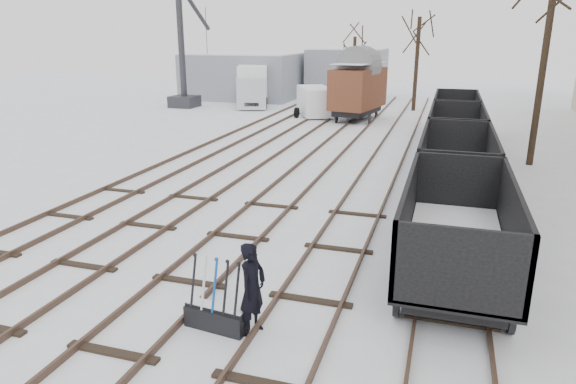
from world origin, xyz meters
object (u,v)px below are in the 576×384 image
lorry (252,85)px  crane (184,73)px  freight_wagon_a (455,245)px  box_van_wagon (358,87)px  panel_van (315,101)px  worker (252,289)px  ground_frame (216,316)px

lorry → crane: (-5.01, -2.36, 1.02)m
freight_wagon_a → crane: size_ratio=0.59×
box_van_wagon → panel_van: size_ratio=1.09×
lorry → crane: size_ratio=0.73×
worker → crane: (-17.47, 29.97, 1.76)m
lorry → panel_van: bearing=-50.7°
ground_frame → crane: size_ratio=0.15×
ground_frame → worker: size_ratio=0.79×
box_van_wagon → panel_van: (-3.36, 1.21, -1.20)m
lorry → panel_van: size_ratio=1.49×
worker → ground_frame: bearing=110.3°
ground_frame → box_van_wagon: (-1.95, 27.29, 1.98)m
ground_frame → crane: bearing=126.0°
box_van_wagon → panel_van: box_van_wagon is taller
worker → freight_wagon_a: bearing=-34.9°
worker → freight_wagon_a: freight_wagon_a is taller
ground_frame → crane: 34.49m
worker → panel_van: size_ratio=0.37×
crane → lorry: bearing=26.5°
crane → worker: bearing=-58.5°
worker → freight_wagon_a: 5.11m
panel_van → crane: size_ratio=0.49×
crane → panel_van: bearing=-6.6°
freight_wagon_a → lorry: bearing=119.3°
freight_wagon_a → lorry: 33.14m
worker → panel_van: 29.03m
freight_wagon_a → box_van_wagon: box_van_wagon is taller
lorry → panel_van: 7.55m
worker → freight_wagon_a: size_ratio=0.31×
ground_frame → panel_van: bearing=107.5°
box_van_wagon → panel_van: 3.77m
worker → panel_van: panel_van is taller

